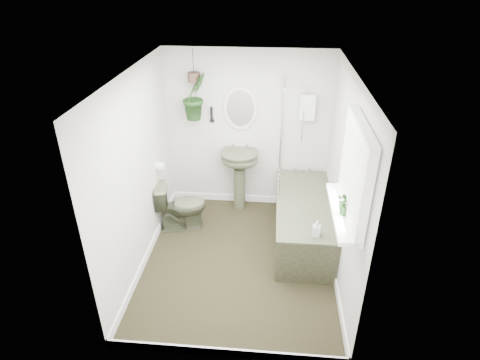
{
  "coord_description": "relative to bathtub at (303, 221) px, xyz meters",
  "views": [
    {
      "loc": [
        0.36,
        -3.88,
        3.27
      ],
      "look_at": [
        0.0,
        0.15,
        1.05
      ],
      "focal_mm": 30.0,
      "sensor_mm": 36.0,
      "label": 1
    }
  ],
  "objects": [
    {
      "name": "wall_front",
      "position": [
        -0.8,
        -1.91,
        0.86
      ],
      "size": [
        2.3,
        0.02,
        2.3
      ],
      "primitive_type": "cube",
      "color": "silver",
      "rests_on": "ground"
    },
    {
      "name": "sill_plant",
      "position": [
        0.25,
        -1.26,
        1.07
      ],
      "size": [
        0.25,
        0.24,
        0.22
      ],
      "primitive_type": "imported",
      "rotation": [
        0.0,
        0.0,
        0.4
      ],
      "color": "black",
      "rests_on": "window_sill"
    },
    {
      "name": "wall_back",
      "position": [
        -0.8,
        0.91,
        0.86
      ],
      "size": [
        2.3,
        0.02,
        2.3
      ],
      "primitive_type": "cube",
      "color": "silver",
      "rests_on": "ground"
    },
    {
      "name": "window_recess",
      "position": [
        0.29,
        -1.2,
        1.36
      ],
      "size": [
        0.08,
        1.0,
        0.9
      ],
      "primitive_type": "cube",
      "color": "white",
      "rests_on": "wall_right"
    },
    {
      "name": "toilet_roll_holder",
      "position": [
        -1.9,
        0.2,
        0.61
      ],
      "size": [
        0.11,
        0.11,
        0.11
      ],
      "primitive_type": "cylinder",
      "rotation": [
        0.0,
        1.57,
        0.0
      ],
      "color": "white",
      "rests_on": "wall_left"
    },
    {
      "name": "wall_left",
      "position": [
        -1.96,
        -0.5,
        0.86
      ],
      "size": [
        0.02,
        2.8,
        2.3
      ],
      "primitive_type": "cube",
      "color": "silver",
      "rests_on": "ground"
    },
    {
      "name": "soap_bottle",
      "position": [
        0.08,
        -0.7,
        0.39
      ],
      "size": [
        0.1,
        0.1,
        0.19
      ],
      "primitive_type": "imported",
      "rotation": [
        0.0,
        0.0,
        -0.17
      ],
      "color": "black",
      "rests_on": "bathtub"
    },
    {
      "name": "bath_screen",
      "position": [
        -0.33,
        0.49,
        0.99
      ],
      "size": [
        0.04,
        0.72,
        1.4
      ],
      "primitive_type": null,
      "color": "silver",
      "rests_on": "bathtub"
    },
    {
      "name": "ceiling",
      "position": [
        -0.8,
        -0.5,
        2.02
      ],
      "size": [
        2.3,
        2.8,
        0.02
      ],
      "primitive_type": "cube",
      "color": "white",
      "rests_on": "ground"
    },
    {
      "name": "window_blinds",
      "position": [
        0.24,
        -1.2,
        1.36
      ],
      "size": [
        0.01,
        0.86,
        0.76
      ],
      "primitive_type": "cube",
      "color": "white",
      "rests_on": "wall_right"
    },
    {
      "name": "window_sill",
      "position": [
        0.22,
        -1.2,
        0.94
      ],
      "size": [
        0.18,
        1.0,
        0.04
      ],
      "primitive_type": "cube",
      "color": "white",
      "rests_on": "wall_right"
    },
    {
      "name": "pedestal_sink",
      "position": [
        -0.9,
        0.72,
        0.17
      ],
      "size": [
        0.6,
        0.53,
        0.92
      ],
      "primitive_type": null,
      "rotation": [
        0.0,
        0.0,
        -0.15
      ],
      "color": "#454933",
      "rests_on": "floor"
    },
    {
      "name": "wall_right",
      "position": [
        0.36,
        -0.5,
        0.86
      ],
      "size": [
        0.02,
        2.8,
        2.3
      ],
      "primitive_type": "cube",
      "color": "silver",
      "rests_on": "ground"
    },
    {
      "name": "floor",
      "position": [
        -0.8,
        -0.5,
        -0.3
      ],
      "size": [
        2.3,
        2.8,
        0.02
      ],
      "primitive_type": "cube",
      "color": "black",
      "rests_on": "ground"
    },
    {
      "name": "skirting",
      "position": [
        -0.8,
        -0.5,
        -0.24
      ],
      "size": [
        2.3,
        2.8,
        0.1
      ],
      "primitive_type": "cube",
      "color": "white",
      "rests_on": "floor"
    },
    {
      "name": "wall_sconce",
      "position": [
        -1.3,
        0.86,
        1.11
      ],
      "size": [
        0.04,
        0.04,
        0.22
      ],
      "primitive_type": "cylinder",
      "color": "black",
      "rests_on": "wall_back"
    },
    {
      "name": "oval_mirror",
      "position": [
        -0.9,
        0.87,
        1.21
      ],
      "size": [
        0.46,
        0.03,
        0.62
      ],
      "primitive_type": "ellipsoid",
      "color": "silver",
      "rests_on": "wall_back"
    },
    {
      "name": "hanging_pot",
      "position": [
        -1.5,
        0.75,
        1.65
      ],
      "size": [
        0.16,
        0.16,
        0.12
      ],
      "primitive_type": "cylinder",
      "color": "#462E24",
      "rests_on": "ceiling"
    },
    {
      "name": "shower_box",
      "position": [
        0.0,
        0.84,
        1.26
      ],
      "size": [
        0.2,
        0.1,
        0.35
      ],
      "primitive_type": "cube",
      "color": "white",
      "rests_on": "wall_back"
    },
    {
      "name": "hanging_plant",
      "position": [
        -1.5,
        0.75,
        1.4
      ],
      "size": [
        0.44,
        0.45,
        0.63
      ],
      "primitive_type": "imported",
      "rotation": [
        0.0,
        0.0,
        0.86
      ],
      "color": "black",
      "rests_on": "ceiling"
    },
    {
      "name": "bathtub",
      "position": [
        0.0,
        0.0,
        0.0
      ],
      "size": [
        0.72,
        1.72,
        0.58
      ],
      "primitive_type": null,
      "color": "#454933",
      "rests_on": "floor"
    },
    {
      "name": "toilet",
      "position": [
        -1.65,
        0.14,
        0.05
      ],
      "size": [
        0.74,
        0.54,
        0.68
      ],
      "primitive_type": "imported",
      "rotation": [
        0.0,
        0.0,
        1.82
      ],
      "color": "#454933",
      "rests_on": "floor"
    }
  ]
}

